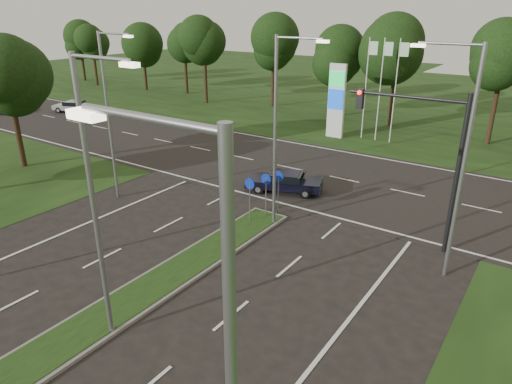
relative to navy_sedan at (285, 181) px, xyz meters
The scene contains 14 objects.
verge_far 34.90m from the navy_sedan, 88.26° to the left, with size 160.00×50.00×0.02m, color black.
cross_road 4.07m from the navy_sedan, 74.68° to the left, with size 160.00×12.00×0.02m, color black.
median_kerb 16.17m from the navy_sedan, 86.23° to the right, with size 2.00×26.00×0.12m, color slate.
streetlight_median_near 14.95m from the navy_sedan, 81.70° to the right, with size 2.53×0.22×9.00m.
streetlight_median_far 6.40m from the navy_sedan, 63.45° to the right, with size 2.53×0.22×9.00m.
streetlight_left_far 10.47m from the navy_sedan, 139.75° to the right, with size 2.53×0.22×9.00m.
streetlight_right_far 11.58m from the navy_sedan, 22.71° to the right, with size 2.53×0.22×9.00m.
traffic_signal 9.42m from the navy_sedan, 14.47° to the right, with size 5.10×0.42×7.00m.
median_signs 4.02m from the navy_sedan, 74.10° to the right, with size 1.16×1.76×2.38m.
gas_pylon 13.45m from the navy_sedan, 101.91° to the left, with size 5.80×1.26×8.00m.
tree_left_far 18.76m from the navy_sedan, 159.80° to the right, with size 5.20×5.20×8.86m.
treeline_far 20.78m from the navy_sedan, 86.64° to the left, with size 6.00×6.00×9.90m.
navy_sedan is the anchor object (origin of this frame).
far_car_a 30.32m from the navy_sedan, 167.40° to the left, with size 4.39×3.05×1.16m.
Camera 1 is at (11.72, -1.42, 10.02)m, focal length 32.00 mm.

